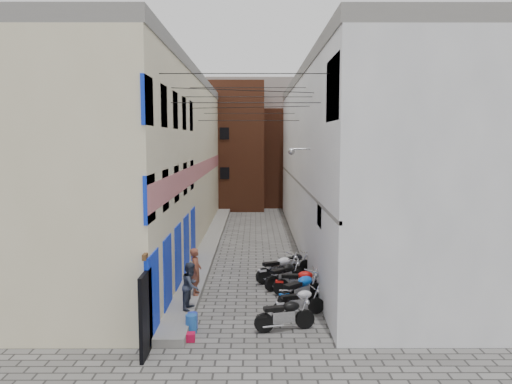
{
  "coord_description": "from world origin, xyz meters",
  "views": [
    {
      "loc": [
        0.3,
        -12.85,
        5.6
      ],
      "look_at": [
        0.35,
        11.49,
        3.0
      ],
      "focal_mm": 35.0,
      "sensor_mm": 36.0,
      "label": 1
    }
  ],
  "objects_px": {
    "motorcycle_c": "(301,289)",
    "person_b": "(191,286)",
    "motorcycle_e": "(284,274)",
    "red_crate": "(188,337)",
    "motorcycle_a": "(285,313)",
    "motorcycle_b": "(299,300)",
    "motorcycle_d": "(300,281)",
    "motorcycle_f": "(279,267)",
    "motorcycle_g": "(293,262)",
    "water_jug_far": "(193,321)",
    "water_jug_near": "(191,324)",
    "person_a": "(196,271)"
  },
  "relations": [
    {
      "from": "motorcycle_c",
      "to": "person_b",
      "type": "relative_size",
      "value": 1.42
    },
    {
      "from": "motorcycle_e",
      "to": "red_crate",
      "type": "height_order",
      "value": "motorcycle_e"
    },
    {
      "from": "motorcycle_a",
      "to": "motorcycle_b",
      "type": "distance_m",
      "value": 1.36
    },
    {
      "from": "motorcycle_d",
      "to": "person_b",
      "type": "xyz_separation_m",
      "value": [
        -3.62,
        -2.06,
        0.44
      ]
    },
    {
      "from": "motorcycle_b",
      "to": "motorcycle_f",
      "type": "height_order",
      "value": "motorcycle_f"
    },
    {
      "from": "motorcycle_a",
      "to": "motorcycle_g",
      "type": "xyz_separation_m",
      "value": [
        0.72,
        6.24,
        -0.03
      ]
    },
    {
      "from": "water_jug_far",
      "to": "motorcycle_e",
      "type": "bearing_deg",
      "value": 53.65
    },
    {
      "from": "motorcycle_a",
      "to": "water_jug_near",
      "type": "height_order",
      "value": "motorcycle_a"
    },
    {
      "from": "motorcycle_g",
      "to": "person_b",
      "type": "xyz_separation_m",
      "value": [
        -3.61,
        -5.03,
        0.5
      ]
    },
    {
      "from": "motorcycle_a",
      "to": "water_jug_far",
      "type": "bearing_deg",
      "value": -108.26
    },
    {
      "from": "motorcycle_a",
      "to": "motorcycle_c",
      "type": "height_order",
      "value": "motorcycle_c"
    },
    {
      "from": "motorcycle_f",
      "to": "water_jug_near",
      "type": "relative_size",
      "value": 3.89
    },
    {
      "from": "water_jug_near",
      "to": "motorcycle_f",
      "type": "bearing_deg",
      "value": 61.43
    },
    {
      "from": "motorcycle_f",
      "to": "water_jug_near",
      "type": "xyz_separation_m",
      "value": [
        -2.8,
        -5.15,
        -0.33
      ]
    },
    {
      "from": "water_jug_far",
      "to": "person_b",
      "type": "bearing_deg",
      "value": 99.67
    },
    {
      "from": "motorcycle_a",
      "to": "water_jug_near",
      "type": "bearing_deg",
      "value": -101.42
    },
    {
      "from": "motorcycle_b",
      "to": "red_crate",
      "type": "xyz_separation_m",
      "value": [
        -3.25,
        -2.0,
        -0.38
      ]
    },
    {
      "from": "motorcycle_d",
      "to": "person_a",
      "type": "relative_size",
      "value": 1.18
    },
    {
      "from": "water_jug_near",
      "to": "water_jug_far",
      "type": "distance_m",
      "value": 0.33
    },
    {
      "from": "motorcycle_f",
      "to": "motorcycle_d",
      "type": "bearing_deg",
      "value": -8.33
    },
    {
      "from": "motorcycle_c",
      "to": "person_b",
      "type": "bearing_deg",
      "value": -118.1
    },
    {
      "from": "motorcycle_b",
      "to": "motorcycle_f",
      "type": "distance_m",
      "value": 3.79
    },
    {
      "from": "motorcycle_d",
      "to": "person_b",
      "type": "bearing_deg",
      "value": -58.31
    },
    {
      "from": "motorcycle_b",
      "to": "water_jug_near",
      "type": "relative_size",
      "value": 3.25
    },
    {
      "from": "motorcycle_e",
      "to": "water_jug_far",
      "type": "bearing_deg",
      "value": -76.12
    },
    {
      "from": "water_jug_far",
      "to": "motorcycle_a",
      "type": "bearing_deg",
      "value": -4.07
    },
    {
      "from": "motorcycle_a",
      "to": "water_jug_far",
      "type": "distance_m",
      "value": 2.74
    },
    {
      "from": "motorcycle_f",
      "to": "water_jug_far",
      "type": "xyz_separation_m",
      "value": [
        -2.8,
        -4.82,
        -0.35
      ]
    },
    {
      "from": "motorcycle_c",
      "to": "person_b",
      "type": "xyz_separation_m",
      "value": [
        -3.55,
        -0.93,
        0.38
      ]
    },
    {
      "from": "motorcycle_d",
      "to": "motorcycle_f",
      "type": "height_order",
      "value": "motorcycle_f"
    },
    {
      "from": "motorcycle_b",
      "to": "motorcycle_g",
      "type": "relative_size",
      "value": 1.0
    },
    {
      "from": "motorcycle_e",
      "to": "water_jug_near",
      "type": "distance_m",
      "value": 5.27
    },
    {
      "from": "motorcycle_c",
      "to": "red_crate",
      "type": "height_order",
      "value": "motorcycle_c"
    },
    {
      "from": "motorcycle_e",
      "to": "water_jug_near",
      "type": "bearing_deg",
      "value": -74.02
    },
    {
      "from": "motorcycle_f",
      "to": "red_crate",
      "type": "distance_m",
      "value": 6.43
    },
    {
      "from": "water_jug_far",
      "to": "motorcycle_f",
      "type": "bearing_deg",
      "value": 59.83
    },
    {
      "from": "person_a",
      "to": "water_jug_far",
      "type": "distance_m",
      "value": 2.61
    },
    {
      "from": "motorcycle_g",
      "to": "person_a",
      "type": "relative_size",
      "value": 1.05
    },
    {
      "from": "motorcycle_f",
      "to": "motorcycle_g",
      "type": "relative_size",
      "value": 1.19
    },
    {
      "from": "motorcycle_a",
      "to": "person_a",
      "type": "height_order",
      "value": "person_a"
    },
    {
      "from": "person_b",
      "to": "water_jug_near",
      "type": "relative_size",
      "value": 2.84
    },
    {
      "from": "motorcycle_g",
      "to": "water_jug_near",
      "type": "xyz_separation_m",
      "value": [
        -3.44,
        -6.37,
        -0.23
      ]
    },
    {
      "from": "person_b",
      "to": "motorcycle_e",
      "type": "bearing_deg",
      "value": -34.06
    },
    {
      "from": "motorcycle_e",
      "to": "motorcycle_c",
      "type": "bearing_deg",
      "value": -28.27
    },
    {
      "from": "motorcycle_b",
      "to": "motorcycle_f",
      "type": "bearing_deg",
      "value": 171.15
    },
    {
      "from": "person_b",
      "to": "red_crate",
      "type": "distance_m",
      "value": 2.16
    },
    {
      "from": "person_b",
      "to": "water_jug_near",
      "type": "xyz_separation_m",
      "value": [
        0.17,
        -1.34,
        -0.73
      ]
    },
    {
      "from": "motorcycle_e",
      "to": "motorcycle_g",
      "type": "relative_size",
      "value": 1.09
    },
    {
      "from": "motorcycle_c",
      "to": "motorcycle_f",
      "type": "distance_m",
      "value": 2.93
    },
    {
      "from": "motorcycle_g",
      "to": "person_a",
      "type": "bearing_deg",
      "value": -64.42
    }
  ]
}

